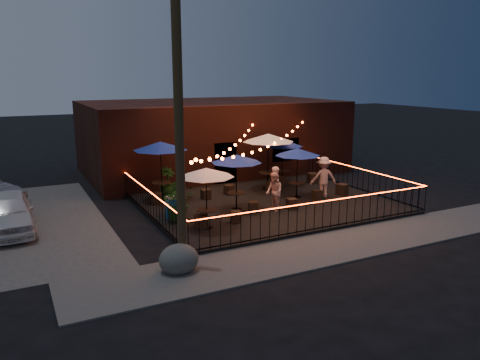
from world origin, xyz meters
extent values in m
plane|color=black|center=(0.00, 0.00, 0.00)|extent=(110.00, 110.00, 0.00)
cube|color=black|center=(0.00, 2.00, 0.07)|extent=(10.00, 8.00, 0.15)
cube|color=#484543|center=(0.00, -3.25, 0.03)|extent=(18.00, 2.50, 0.05)
cube|color=#3A170F|center=(1.00, 10.00, 2.00)|extent=(14.00, 8.00, 4.00)
cube|color=black|center=(0.00, 6.12, 1.10)|extent=(1.20, 0.24, 2.20)
cube|color=black|center=(3.50, 6.12, 1.60)|extent=(1.60, 0.24, 1.20)
cylinder|color=#382C17|center=(-5.40, -2.60, 4.00)|extent=(0.26, 0.26, 8.00)
cube|color=black|center=(0.00, -2.00, 0.23)|extent=(10.00, 0.04, 0.04)
cube|color=black|center=(0.00, -2.00, 1.15)|extent=(10.00, 0.04, 0.04)
cube|color=#FF3E0D|center=(0.00, -2.00, 1.18)|extent=(10.00, 0.03, 0.02)
cube|color=black|center=(-5.00, 2.00, 0.23)|extent=(0.04, 8.00, 0.04)
cube|color=black|center=(-5.00, 2.00, 1.15)|extent=(0.04, 8.00, 0.04)
cube|color=#FF3E0D|center=(-5.00, 2.00, 1.18)|extent=(0.03, 8.00, 0.02)
cube|color=black|center=(5.00, 2.00, 0.23)|extent=(0.04, 8.00, 0.04)
cube|color=black|center=(5.00, 2.00, 1.15)|extent=(0.04, 8.00, 0.04)
cube|color=#FF3E0D|center=(5.00, 2.00, 1.18)|extent=(0.03, 8.00, 0.02)
cylinder|color=black|center=(-3.54, 0.02, 0.16)|extent=(0.39, 0.39, 0.03)
cylinder|color=black|center=(-3.54, 0.02, 0.48)|extent=(0.05, 0.05, 0.65)
cylinder|color=black|center=(-3.54, 0.02, 0.81)|extent=(0.72, 0.72, 0.04)
cylinder|color=black|center=(-3.54, 0.02, 1.23)|extent=(0.04, 0.04, 2.15)
cone|color=silver|center=(-3.54, 0.02, 2.17)|extent=(2.42, 2.42, 0.31)
cylinder|color=black|center=(-3.80, 4.41, 0.17)|extent=(0.46, 0.46, 0.03)
cylinder|color=black|center=(-3.80, 4.41, 0.54)|extent=(0.06, 0.06, 0.76)
cylinder|color=black|center=(-3.80, 4.41, 0.93)|extent=(0.84, 0.84, 0.04)
cylinder|color=black|center=(-3.80, 4.41, 1.41)|extent=(0.05, 0.05, 2.53)
cone|color=navy|center=(-3.80, 4.41, 2.52)|extent=(3.06, 3.06, 0.37)
cylinder|color=black|center=(-1.57, 1.64, 0.16)|extent=(0.41, 0.41, 0.03)
cylinder|color=black|center=(-1.57, 1.64, 0.49)|extent=(0.06, 0.06, 0.67)
cylinder|color=black|center=(-1.57, 1.64, 0.84)|extent=(0.74, 0.74, 0.04)
cylinder|color=black|center=(-1.57, 1.64, 1.26)|extent=(0.04, 0.04, 2.22)
cone|color=navy|center=(-1.57, 1.64, 2.23)|extent=(2.37, 2.37, 0.32)
cylinder|color=black|center=(1.27, 4.01, 0.17)|extent=(0.48, 0.48, 0.03)
cylinder|color=black|center=(1.27, 4.01, 0.55)|extent=(0.07, 0.07, 0.79)
cylinder|color=black|center=(1.27, 4.01, 0.96)|extent=(0.87, 0.87, 0.04)
cylinder|color=black|center=(1.27, 4.01, 1.46)|extent=(0.05, 0.05, 2.62)
cone|color=silver|center=(1.27, 4.01, 2.61)|extent=(3.06, 3.06, 0.38)
cylinder|color=black|center=(1.66, 2.14, 0.16)|extent=(0.40, 0.40, 0.03)
cylinder|color=black|center=(1.66, 2.14, 0.48)|extent=(0.05, 0.05, 0.65)
cylinder|color=black|center=(1.66, 2.14, 0.82)|extent=(0.72, 0.72, 0.04)
cylinder|color=black|center=(1.66, 2.14, 1.23)|extent=(0.04, 0.04, 2.17)
cone|color=navy|center=(1.66, 2.14, 2.18)|extent=(2.60, 2.60, 0.32)
cylinder|color=black|center=(2.51, 4.71, 0.16)|extent=(0.40, 0.40, 0.03)
cylinder|color=black|center=(2.51, 4.71, 0.49)|extent=(0.05, 0.05, 0.65)
cylinder|color=black|center=(2.51, 4.71, 0.82)|extent=(0.72, 0.72, 0.04)
cylinder|color=black|center=(2.51, 4.71, 1.24)|extent=(0.04, 0.04, 2.17)
cone|color=navy|center=(2.51, 4.71, 2.19)|extent=(2.35, 2.35, 0.32)
cube|color=black|center=(-3.75, 0.10, 0.39)|extent=(0.49, 0.49, 0.48)
cube|color=black|center=(-2.35, 0.13, 0.36)|extent=(0.46, 0.46, 0.43)
cube|color=black|center=(-4.20, 3.85, 0.38)|extent=(0.50, 0.50, 0.45)
cube|color=black|center=(-2.06, 3.66, 0.37)|extent=(0.38, 0.38, 0.44)
cube|color=black|center=(-1.17, 0.97, 0.36)|extent=(0.47, 0.47, 0.43)
cube|color=black|center=(0.44, 0.63, 0.37)|extent=(0.42, 0.42, 0.44)
cube|color=black|center=(-0.81, 3.92, 0.37)|extent=(0.47, 0.47, 0.44)
cube|color=black|center=(1.25, 3.72, 0.37)|extent=(0.37, 0.37, 0.43)
cube|color=black|center=(2.25, 1.43, 0.35)|extent=(0.37, 0.37, 0.41)
cube|color=black|center=(3.70, 1.53, 0.40)|extent=(0.54, 0.54, 0.51)
cube|color=black|center=(2.20, 4.42, 0.36)|extent=(0.44, 0.44, 0.43)
cube|color=black|center=(3.89, 4.07, 0.41)|extent=(0.47, 0.47, 0.52)
imported|color=tan|center=(0.10, 1.34, 0.99)|extent=(0.43, 0.63, 1.67)
imported|color=tan|center=(-0.33, 0.76, 0.93)|extent=(0.65, 0.81, 1.56)
imported|color=tan|center=(2.70, 1.62, 1.06)|extent=(1.32, 1.00, 1.81)
imported|color=#0B370C|center=(-4.13, 1.31, 0.83)|extent=(1.33, 1.18, 1.37)
imported|color=#0F370D|center=(-3.95, 2.23, 0.83)|extent=(0.92, 0.84, 1.37)
imported|color=#1C3F0E|center=(-3.41, 4.82, 0.82)|extent=(0.98, 0.98, 1.33)
cube|color=#236DB8|center=(-4.20, 1.75, 0.53)|extent=(0.62, 0.48, 0.76)
cube|color=silver|center=(-4.20, 1.75, 0.93)|extent=(0.66, 0.52, 0.05)
ellipsoid|color=#484943|center=(-5.61, -2.87, 0.39)|extent=(1.10, 0.97, 0.79)
imported|color=silver|center=(-9.82, 3.26, 0.70)|extent=(1.67, 4.14, 1.41)
camera|label=1|loc=(-9.64, -14.66, 5.49)|focal=35.00mm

